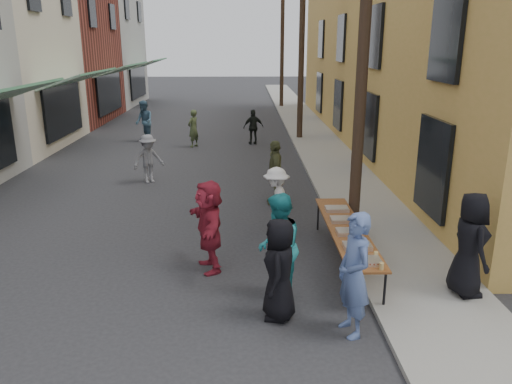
{
  "coord_description": "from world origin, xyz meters",
  "views": [
    {
      "loc": [
        1.79,
        -7.93,
        4.32
      ],
      "look_at": [
        2.0,
        2.12,
        1.3
      ],
      "focal_mm": 35.0,
      "sensor_mm": 36.0,
      "label": 1
    }
  ],
  "objects_px": {
    "server": "(470,244)",
    "utility_pole_mid": "(302,38)",
    "utility_pole_far": "(282,40)",
    "serving_table": "(346,230)",
    "catering_tray_sausage": "(366,261)",
    "guest_front_a": "(279,269)",
    "guest_front_c": "(278,247)",
    "utility_pole_near": "(364,33)"
  },
  "relations": [
    {
      "from": "utility_pole_near",
      "to": "guest_front_c",
      "type": "height_order",
      "value": "utility_pole_near"
    },
    {
      "from": "utility_pole_near",
      "to": "serving_table",
      "type": "distance_m",
      "value": 4.15
    },
    {
      "from": "utility_pole_far",
      "to": "guest_front_a",
      "type": "height_order",
      "value": "utility_pole_far"
    },
    {
      "from": "guest_front_a",
      "to": "guest_front_c",
      "type": "xyz_separation_m",
      "value": [
        0.02,
        0.67,
        0.1
      ]
    },
    {
      "from": "utility_pole_mid",
      "to": "guest_front_a",
      "type": "relative_size",
      "value": 5.31
    },
    {
      "from": "catering_tray_sausage",
      "to": "utility_pole_mid",
      "type": "bearing_deg",
      "value": 88.12
    },
    {
      "from": "utility_pole_mid",
      "to": "utility_pole_far",
      "type": "relative_size",
      "value": 1.0
    },
    {
      "from": "utility_pole_mid",
      "to": "serving_table",
      "type": "distance_m",
      "value": 14.15
    },
    {
      "from": "utility_pole_near",
      "to": "serving_table",
      "type": "relative_size",
      "value": 2.25
    },
    {
      "from": "utility_pole_near",
      "to": "server",
      "type": "height_order",
      "value": "utility_pole_near"
    },
    {
      "from": "catering_tray_sausage",
      "to": "utility_pole_far",
      "type": "bearing_deg",
      "value": 88.95
    },
    {
      "from": "utility_pole_mid",
      "to": "guest_front_a",
      "type": "xyz_separation_m",
      "value": [
        -1.98,
        -15.68,
        -3.65
      ]
    },
    {
      "from": "serving_table",
      "to": "guest_front_c",
      "type": "xyz_separation_m",
      "value": [
        -1.46,
        -1.39,
        0.23
      ]
    },
    {
      "from": "utility_pole_far",
      "to": "serving_table",
      "type": "relative_size",
      "value": 2.25
    },
    {
      "from": "serving_table",
      "to": "guest_front_a",
      "type": "relative_size",
      "value": 2.36
    },
    {
      "from": "catering_tray_sausage",
      "to": "guest_front_a",
      "type": "height_order",
      "value": "guest_front_a"
    },
    {
      "from": "utility_pole_mid",
      "to": "guest_front_c",
      "type": "height_order",
      "value": "utility_pole_mid"
    },
    {
      "from": "utility_pole_mid",
      "to": "catering_tray_sausage",
      "type": "height_order",
      "value": "utility_pole_mid"
    },
    {
      "from": "utility_pole_mid",
      "to": "guest_front_a",
      "type": "bearing_deg",
      "value": -97.21
    },
    {
      "from": "utility_pole_far",
      "to": "guest_front_c",
      "type": "bearing_deg",
      "value": -94.15
    },
    {
      "from": "utility_pole_near",
      "to": "server",
      "type": "xyz_separation_m",
      "value": [
        1.3,
        -3.13,
        -3.48
      ]
    },
    {
      "from": "server",
      "to": "utility_pole_mid",
      "type": "bearing_deg",
      "value": 0.84
    },
    {
      "from": "catering_tray_sausage",
      "to": "server",
      "type": "bearing_deg",
      "value": 4.43
    },
    {
      "from": "serving_table",
      "to": "utility_pole_mid",
      "type": "bearing_deg",
      "value": 87.9
    },
    {
      "from": "utility_pole_near",
      "to": "utility_pole_far",
      "type": "height_order",
      "value": "same"
    },
    {
      "from": "utility_pole_mid",
      "to": "utility_pole_far",
      "type": "height_order",
      "value": "same"
    },
    {
      "from": "utility_pole_far",
      "to": "serving_table",
      "type": "xyz_separation_m",
      "value": [
        -0.5,
        -25.62,
        -3.79
      ]
    },
    {
      "from": "guest_front_a",
      "to": "guest_front_c",
      "type": "distance_m",
      "value": 0.67
    },
    {
      "from": "utility_pole_near",
      "to": "guest_front_c",
      "type": "bearing_deg",
      "value": -123.06
    },
    {
      "from": "catering_tray_sausage",
      "to": "utility_pole_near",
      "type": "bearing_deg",
      "value": 81.31
    },
    {
      "from": "utility_pole_far",
      "to": "catering_tray_sausage",
      "type": "distance_m",
      "value": 27.53
    },
    {
      "from": "utility_pole_far",
      "to": "catering_tray_sausage",
      "type": "relative_size",
      "value": 18.0
    },
    {
      "from": "guest_front_a",
      "to": "server",
      "type": "bearing_deg",
      "value": 108.53
    },
    {
      "from": "utility_pole_mid",
      "to": "guest_front_c",
      "type": "distance_m",
      "value": 15.55
    },
    {
      "from": "utility_pole_mid",
      "to": "guest_front_c",
      "type": "bearing_deg",
      "value": -97.45
    },
    {
      "from": "serving_table",
      "to": "guest_front_c",
      "type": "relative_size",
      "value": 2.11
    },
    {
      "from": "utility_pole_near",
      "to": "utility_pole_far",
      "type": "xyz_separation_m",
      "value": [
        0.0,
        24.0,
        0.0
      ]
    },
    {
      "from": "guest_front_c",
      "to": "server",
      "type": "bearing_deg",
      "value": 96.44
    },
    {
      "from": "serving_table",
      "to": "catering_tray_sausage",
      "type": "distance_m",
      "value": 1.65
    },
    {
      "from": "utility_pole_near",
      "to": "utility_pole_mid",
      "type": "distance_m",
      "value": 12.0
    },
    {
      "from": "utility_pole_mid",
      "to": "utility_pole_far",
      "type": "xyz_separation_m",
      "value": [
        0.0,
        12.0,
        0.0
      ]
    },
    {
      "from": "serving_table",
      "to": "guest_front_a",
      "type": "bearing_deg",
      "value": -125.77
    }
  ]
}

